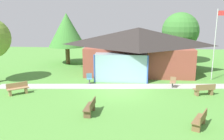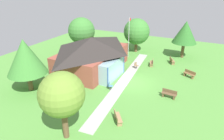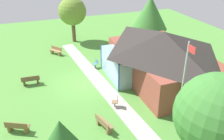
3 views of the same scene
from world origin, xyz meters
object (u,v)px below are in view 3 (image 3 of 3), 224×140
object	(u,v)px
tree_east_hedge	(217,116)
tree_west_hedge	(72,12)
bench_mid_right	(104,124)
bench_front_center	(31,80)
bench_front_right	(17,127)
flagpole	(183,86)
bench_mid_left	(56,51)
tree_behind_pavilion_left	(150,13)
pavilion	(160,55)
patio_chair_west	(96,64)
patio_chair_lawn_spare	(116,102)

from	to	relation	value
tree_east_hedge	tree_west_hedge	bearing A→B (deg)	-173.83
bench_mid_right	bench_front_center	distance (m)	8.52
bench_front_right	flagpole	bearing A→B (deg)	7.77
bench_mid_left	tree_behind_pavilion_left	world-z (taller)	tree_behind_pavilion_left
tree_west_hedge	bench_front_center	bearing A→B (deg)	-32.22
flagpole	bench_mid_left	distance (m)	16.30
bench_front_right	tree_behind_pavilion_left	size ratio (longest dim) A/B	0.27
bench_mid_right	tree_behind_pavilion_left	size ratio (longest dim) A/B	0.28
bench_mid_right	bench_front_center	bearing A→B (deg)	-167.36
pavilion	flagpole	world-z (taller)	flagpole
bench_mid_right	patio_chair_west	xyz separation A→B (m)	(-8.68, 2.12, 0.01)
patio_chair_west	tree_behind_pavilion_left	xyz separation A→B (m)	(-3.87, 7.72, 3.40)
bench_front_right	patio_chair_lawn_spare	size ratio (longest dim) A/B	1.78
bench_front_center	tree_behind_pavilion_left	world-z (taller)	tree_behind_pavilion_left
pavilion	tree_behind_pavilion_left	distance (m)	8.60
bench_front_right	bench_mid_left	world-z (taller)	same
pavilion	flagpole	bearing A→B (deg)	-20.43
flagpole	tree_behind_pavilion_left	distance (m)	15.39
pavilion	bench_mid_right	size ratio (longest dim) A/B	6.93
pavilion	patio_chair_lawn_spare	size ratio (longest dim) A/B	12.59
bench_mid_right	tree_east_hedge	bearing A→B (deg)	25.75
pavilion	bench_mid_right	bearing A→B (deg)	-54.91
tree_behind_pavilion_left	bench_front_right	bearing A→B (deg)	-53.91
patio_chair_lawn_spare	tree_behind_pavilion_left	bearing A→B (deg)	-18.96
bench_front_center	tree_behind_pavilion_left	xyz separation A→B (m)	(-5.02, 13.83, 3.41)
pavilion	patio_chair_lawn_spare	distance (m)	6.07
tree_behind_pavilion_left	tree_west_hedge	xyz separation A→B (m)	(-4.17, -8.03, -0.12)
tree_east_hedge	pavilion	bearing A→B (deg)	164.84
tree_east_hedge	tree_behind_pavilion_left	bearing A→B (deg)	161.74
bench_mid_right	bench_front_right	distance (m)	5.42
bench_mid_left	bench_front_right	bearing A→B (deg)	122.99
flagpole	bench_mid_right	world-z (taller)	flagpole
tree_west_hedge	flagpole	bearing A→B (deg)	7.59
pavilion	tree_behind_pavilion_left	size ratio (longest dim) A/B	1.91
patio_chair_lawn_spare	tree_west_hedge	size ratio (longest dim) A/B	0.16
bench_mid_left	tree_east_hedge	size ratio (longest dim) A/B	0.27
flagpole	patio_chair_lawn_spare	bearing A→B (deg)	-144.57
patio_chair_lawn_spare	patio_chair_west	size ratio (longest dim) A/B	1.00
bench_front_right	bench_front_center	xyz separation A→B (m)	(-5.94, 1.20, 0.00)
bench_front_center	bench_mid_left	bearing A→B (deg)	65.70
bench_mid_left	patio_chair_lawn_spare	size ratio (longest dim) A/B	1.70
bench_front_right	tree_behind_pavilion_left	bearing A→B (deg)	63.56
patio_chair_west	patio_chair_lawn_spare	bearing A→B (deg)	159.23
bench_front_center	patio_chair_lawn_spare	xyz separation A→B (m)	(5.55, 5.58, 0.01)
tree_west_hedge	patio_chair_lawn_spare	bearing A→B (deg)	-0.84
bench_mid_right	patio_chair_lawn_spare	distance (m)	2.54
flagpole	pavilion	bearing A→B (deg)	159.57
flagpole	tree_behind_pavilion_left	size ratio (longest dim) A/B	1.07
bench_front_center	bench_mid_left	world-z (taller)	same
patio_chair_west	tree_west_hedge	bearing A→B (deg)	-13.99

